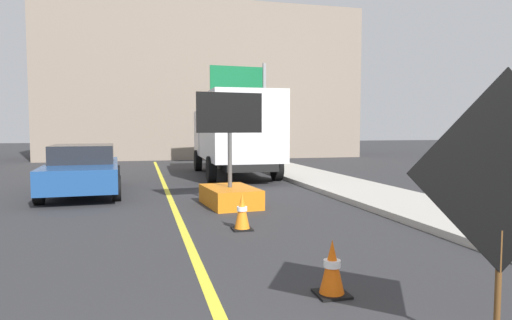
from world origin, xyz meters
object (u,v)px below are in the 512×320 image
object	(u,v)px
arrow_board_trailer	(230,186)
pickup_car	(83,169)
traffic_cone_near_sign	(332,268)
roadwork_sign	(503,178)
traffic_cone_mid_lane	(242,212)
highway_guide_sign	(249,96)
box_truck	(235,131)

from	to	relation	value
arrow_board_trailer	pickup_car	size ratio (longest dim) A/B	0.54
arrow_board_trailer	traffic_cone_near_sign	world-z (taller)	arrow_board_trailer
arrow_board_trailer	roadwork_sign	bearing A→B (deg)	-84.59
traffic_cone_near_sign	traffic_cone_mid_lane	bearing A→B (deg)	94.39
highway_guide_sign	arrow_board_trailer	bearing A→B (deg)	-105.79
pickup_car	traffic_cone_near_sign	size ratio (longest dim) A/B	7.96
traffic_cone_mid_lane	box_truck	bearing A→B (deg)	79.20
roadwork_sign	pickup_car	xyz separation A→B (m)	(-4.38, 10.66, -0.77)
traffic_cone_mid_lane	traffic_cone_near_sign	bearing A→B (deg)	-85.61
box_truck	highway_guide_sign	world-z (taller)	highway_guide_sign
traffic_cone_near_sign	traffic_cone_mid_lane	world-z (taller)	traffic_cone_mid_lane
roadwork_sign	arrow_board_trailer	distance (m)	7.69
roadwork_sign	arrow_board_trailer	size ratio (longest dim) A/B	0.86
box_truck	traffic_cone_mid_lane	world-z (taller)	box_truck
arrow_board_trailer	box_truck	xyz separation A→B (m)	(1.48, 6.61, 1.25)
box_truck	pickup_car	xyz separation A→B (m)	(-5.14, -3.54, -1.03)
highway_guide_sign	box_truck	bearing A→B (deg)	-110.67
pickup_car	traffic_cone_mid_lane	size ratio (longest dim) A/B	7.36
highway_guide_sign	traffic_cone_mid_lane	distance (m)	14.10
roadwork_sign	traffic_cone_near_sign	size ratio (longest dim) A/B	3.69
arrow_board_trailer	box_truck	distance (m)	6.89
pickup_car	traffic_cone_near_sign	distance (m)	9.78
roadwork_sign	arrow_board_trailer	xyz separation A→B (m)	(-0.72, 7.59, -0.99)
roadwork_sign	box_truck	xyz separation A→B (m)	(0.76, 14.20, 0.26)
pickup_car	highway_guide_sign	world-z (taller)	highway_guide_sign
roadwork_sign	traffic_cone_near_sign	world-z (taller)	roadwork_sign
arrow_board_trailer	highway_guide_sign	size ratio (longest dim) A/B	0.54
arrow_board_trailer	traffic_cone_mid_lane	world-z (taller)	arrow_board_trailer
roadwork_sign	traffic_cone_near_sign	distance (m)	2.11
box_truck	traffic_cone_mid_lane	xyz separation A→B (m)	(-1.75, -9.19, -1.39)
traffic_cone_near_sign	traffic_cone_mid_lane	size ratio (longest dim) A/B	0.92
highway_guide_sign	pickup_car	bearing A→B (deg)	-131.06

